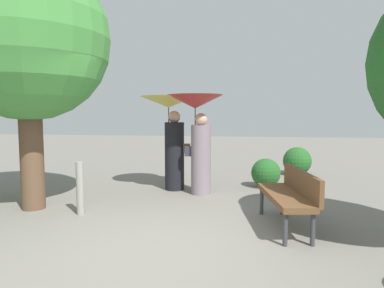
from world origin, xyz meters
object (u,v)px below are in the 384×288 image
(person_left, at_px, (171,125))
(tree_near_left, at_px, (26,24))
(park_bench, at_px, (290,193))
(path_marker_post, at_px, (80,188))
(person_right, at_px, (198,125))

(person_left, xyz_separation_m, tree_near_left, (-2.04, -1.81, 1.71))
(park_bench, height_order, path_marker_post, path_marker_post)
(person_right, distance_m, park_bench, 2.61)
(park_bench, relative_size, path_marker_post, 1.81)
(person_right, distance_m, path_marker_post, 2.59)
(person_left, xyz_separation_m, person_right, (0.61, -0.32, 0.01))
(park_bench, bearing_deg, tree_near_left, -104.50)
(tree_near_left, bearing_deg, person_right, 29.50)
(park_bench, bearing_deg, person_left, -144.54)
(person_left, relative_size, tree_near_left, 0.42)
(tree_near_left, relative_size, path_marker_post, 5.49)
(person_left, distance_m, tree_near_left, 3.22)
(park_bench, xyz_separation_m, path_marker_post, (-3.26, 0.18, -0.08))
(person_left, distance_m, person_right, 0.68)
(person_left, xyz_separation_m, path_marker_post, (-1.08, -2.02, -0.96))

